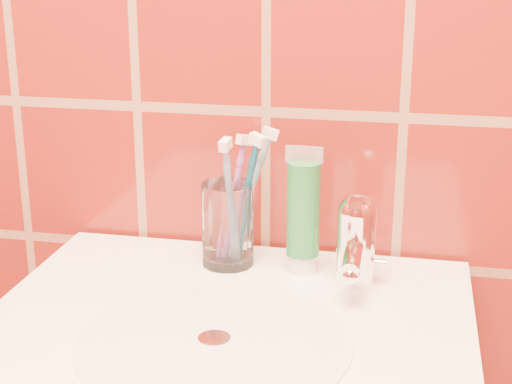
# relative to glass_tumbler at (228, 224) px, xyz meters

# --- Properties ---
(glass_tumbler) EXTENTS (0.09, 0.09, 0.11)m
(glass_tumbler) POSITION_rel_glass_tumbler_xyz_m (0.00, 0.00, 0.00)
(glass_tumbler) COLOR white
(glass_tumbler) RESTS_ON pedestal_sink
(toothpaste_tube) EXTENTS (0.05, 0.04, 0.17)m
(toothpaste_tube) POSITION_rel_glass_tumbler_xyz_m (0.10, -0.01, 0.02)
(toothpaste_tube) COLOR white
(toothpaste_tube) RESTS_ON pedestal_sink
(faucet) EXTENTS (0.05, 0.11, 0.12)m
(faucet) POSITION_rel_glass_tumbler_xyz_m (0.17, -0.03, 0.01)
(faucet) COLOR white
(faucet) RESTS_ON pedestal_sink
(toothbrush_0) EXTENTS (0.04, 0.08, 0.19)m
(toothbrush_0) POSITION_rel_glass_tumbler_xyz_m (0.01, -0.01, 0.03)
(toothbrush_0) COLOR #6783B8
(toothbrush_0) RESTS_ON glass_tumbler
(toothbrush_1) EXTENTS (0.09, 0.11, 0.18)m
(toothbrush_1) POSITION_rel_glass_tumbler_xyz_m (0.00, 0.02, 0.03)
(toothbrush_1) COLOR #8D489B
(toothbrush_1) RESTS_ON glass_tumbler
(toothbrush_2) EXTENTS (0.11, 0.09, 0.19)m
(toothbrush_2) POSITION_rel_glass_tumbler_xyz_m (0.02, -0.00, 0.03)
(toothbrush_2) COLOR #0C4E68
(toothbrush_2) RESTS_ON glass_tumbler
(toothbrush_3) EXTENTS (0.10, 0.09, 0.19)m
(toothbrush_3) POSITION_rel_glass_tumbler_xyz_m (0.03, 0.01, 0.04)
(toothbrush_3) COLOR #6EA4C3
(toothbrush_3) RESTS_ON glass_tumbler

